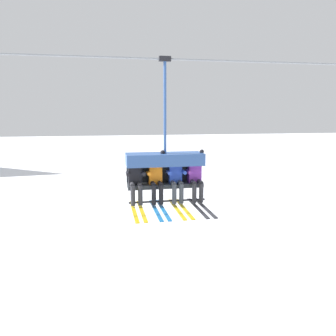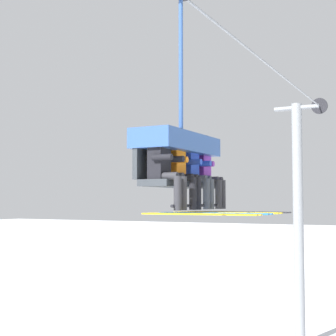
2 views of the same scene
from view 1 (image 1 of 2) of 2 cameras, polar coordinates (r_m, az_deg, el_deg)
lift_cable at (r=9.08m, az=18.06°, el=17.11°), size 18.31×0.05×0.05m
chairlift_chair at (r=8.22m, az=-0.61°, el=0.78°), size 1.92×0.74×3.47m
skier_black at (r=7.96m, az=-5.67°, el=-1.90°), size 0.46×1.70×1.23m
skier_orange at (r=8.02m, az=-2.08°, el=-1.63°), size 0.48×1.70×1.34m
skier_blue at (r=8.11m, az=1.42°, el=-1.65°), size 0.46×1.70×1.23m
skier_purple at (r=8.23m, az=4.85°, el=-1.38°), size 0.48×1.70×1.34m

